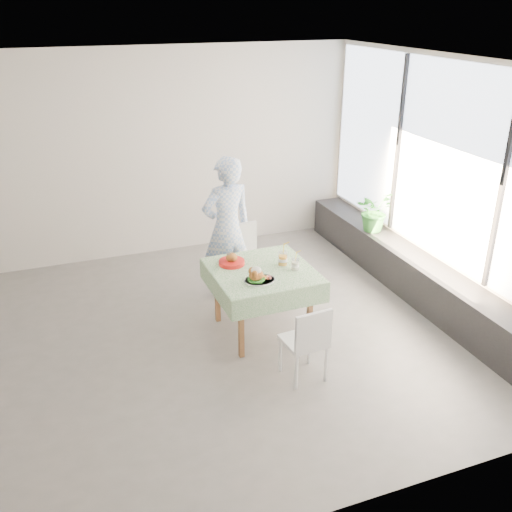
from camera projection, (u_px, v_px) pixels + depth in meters
name	position (u px, v px, depth m)	size (l,w,h in m)	color
floor	(194.00, 341.00, 6.07)	(6.00, 6.00, 0.00)	#5E5C59
ceiling	(179.00, 65.00, 4.91)	(6.00, 6.00, 0.00)	white
wall_back	(140.00, 156.00, 7.62)	(6.00, 0.02, 2.80)	beige
wall_front	(293.00, 356.00, 3.36)	(6.00, 0.02, 2.80)	beige
wall_right	(445.00, 185.00, 6.46)	(0.02, 5.00, 2.80)	beige
window_pane	(445.00, 163.00, 6.35)	(0.01, 4.80, 2.18)	#D1E0F9
window_ledge	(418.00, 278.00, 6.87)	(0.40, 4.80, 0.50)	black
cafe_table	(262.00, 293.00, 6.06)	(1.06, 1.06, 0.74)	brown
chair_far	(245.00, 278.00, 6.80)	(0.44, 0.44, 0.91)	white
chair_near	(304.00, 356.00, 5.39)	(0.40, 0.40, 0.79)	white
diner	(227.00, 228.00, 6.69)	(0.63, 0.41, 1.73)	#90B3E7
main_dish	(258.00, 277.00, 5.68)	(0.32, 0.32, 0.16)	white
juice_cup_orange	(283.00, 259.00, 6.03)	(0.10, 0.10, 0.29)	white
juice_cup_lemonade	(295.00, 265.00, 5.93)	(0.09, 0.09, 0.24)	white
second_dish	(232.00, 261.00, 6.05)	(0.28, 0.28, 0.13)	#B41612
potted_plant	(374.00, 211.00, 7.51)	(0.49, 0.43, 0.55)	#2E7025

